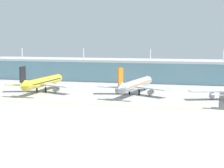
% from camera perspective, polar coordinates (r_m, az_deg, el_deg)
% --- Properties ---
extents(ground_plane, '(600.00, 600.00, 0.00)m').
position_cam_1_polar(ground_plane, '(210.15, 1.88, -2.88)').
color(ground_plane, '#A8A59E').
extents(terminal_building, '(288.00, 34.00, 27.11)m').
position_cam_1_polar(terminal_building, '(309.75, 5.92, 2.03)').
color(terminal_building, '#6693A8').
rests_on(terminal_building, ground).
extents(airliner_near_middle, '(48.76, 59.79, 18.90)m').
position_cam_1_polar(airliner_near_middle, '(255.75, -10.49, 0.25)').
color(airliner_near_middle, yellow).
rests_on(airliner_near_middle, ground).
extents(airliner_center, '(48.20, 59.61, 18.90)m').
position_cam_1_polar(airliner_center, '(240.01, 3.51, -0.08)').
color(airliner_center, '#ADB2BC').
rests_on(airliner_center, ground).
extents(taxiway_stripe_west, '(28.00, 0.70, 0.04)m').
position_cam_1_polar(taxiway_stripe_west, '(226.98, -16.49, -2.42)').
color(taxiway_stripe_west, yellow).
rests_on(taxiway_stripe_west, ground).
extents(taxiway_stripe_mid_west, '(28.00, 0.70, 0.04)m').
position_cam_1_polar(taxiway_stripe_mid_west, '(211.86, -8.53, -2.86)').
color(taxiway_stripe_mid_west, yellow).
rests_on(taxiway_stripe_mid_west, ground).
extents(taxiway_stripe_centre, '(28.00, 0.70, 0.04)m').
position_cam_1_polar(taxiway_stripe_centre, '(201.40, 0.45, -3.30)').
color(taxiway_stripe_centre, yellow).
rests_on(taxiway_stripe_centre, ground).
extents(taxiway_stripe_mid_east, '(28.00, 0.70, 0.04)m').
position_cam_1_polar(taxiway_stripe_mid_east, '(196.35, 10.16, -3.69)').
color(taxiway_stripe_mid_east, yellow).
rests_on(taxiway_stripe_mid_east, ground).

